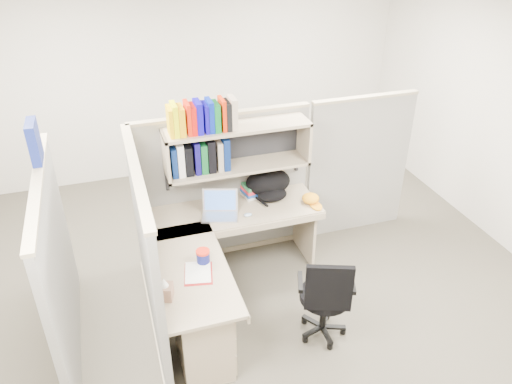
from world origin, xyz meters
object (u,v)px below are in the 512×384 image
object	(u,v)px
laptop	(219,206)
backpack	(270,185)
task_chair	(324,309)
snack_canister	(203,256)
desk	(214,298)

from	to	relation	value
laptop	backpack	distance (m)	0.62
task_chair	backpack	bearing A→B (deg)	92.32
backpack	task_chair	size ratio (longest dim) A/B	0.51
snack_canister	desk	bearing A→B (deg)	-72.79
desk	backpack	world-z (taller)	backpack
laptop	task_chair	distance (m)	1.37
desk	task_chair	distance (m)	0.96
desk	laptop	world-z (taller)	laptop
laptop	snack_canister	bearing A→B (deg)	-98.55
laptop	task_chair	world-z (taller)	laptop
backpack	snack_canister	distance (m)	1.23
desk	snack_canister	bearing A→B (deg)	107.21
laptop	snack_canister	xyz separation A→B (m)	(-0.30, -0.63, -0.06)
laptop	task_chair	bearing A→B (deg)	-42.39
snack_canister	task_chair	xyz separation A→B (m)	(0.94, -0.46, -0.46)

